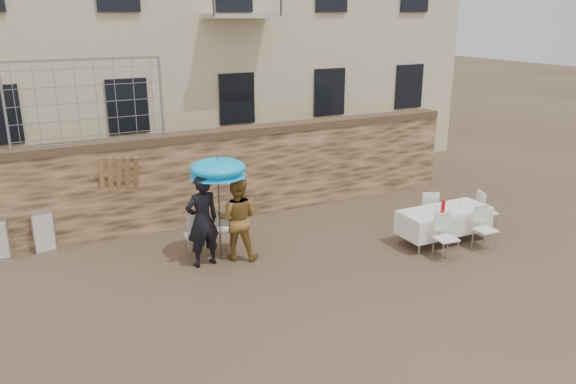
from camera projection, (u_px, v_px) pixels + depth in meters
name	position (u px, v px, depth m)	size (l,w,h in m)	color
ground	(324.00, 304.00, 9.97)	(80.00, 80.00, 0.00)	brown
stone_wall	(223.00, 175.00, 13.89)	(13.00, 0.50, 2.20)	olive
chain_link_fence	(87.00, 103.00, 11.99)	(3.20, 0.06, 1.80)	gray
man_suit	(202.00, 221.00, 11.22)	(0.70, 0.46, 1.93)	black
woman_dress	(237.00, 219.00, 11.57)	(0.86, 0.67, 1.77)	#BF893A
umbrella	(218.00, 171.00, 11.19)	(1.18, 1.18, 2.04)	#3F3F44
couple_chair_left	(195.00, 234.00, 11.84)	(0.48, 0.48, 0.96)	white
couple_chair_right	(226.00, 228.00, 12.14)	(0.48, 0.48, 0.96)	white
banquet_table	(445.00, 211.00, 12.47)	(2.10, 0.85, 0.78)	white
soda_bottle	(443.00, 207.00, 12.20)	(0.09, 0.09, 0.26)	red
table_chair_front_left	(446.00, 237.00, 11.65)	(0.48, 0.48, 0.96)	white
table_chair_front_right	(485.00, 229.00, 12.12)	(0.48, 0.48, 0.96)	white
table_chair_back	(427.00, 209.00, 13.31)	(0.48, 0.48, 0.96)	white
table_chair_side	(487.00, 211.00, 13.23)	(0.48, 0.48, 0.96)	white
chair_stack_right	(44.00, 231.00, 12.06)	(0.46, 0.32, 0.92)	white
wood_planks	(117.00, 196.00, 12.64)	(0.70, 0.20, 2.00)	#A37749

